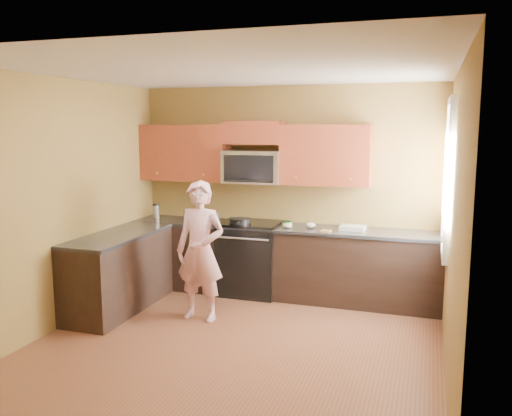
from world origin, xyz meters
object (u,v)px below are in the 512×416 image
at_px(microwave, 253,183).
at_px(frying_pan, 240,223).
at_px(stove, 250,258).
at_px(woman, 200,251).
at_px(butter_tub, 287,227).
at_px(travel_mug, 156,218).

distance_m(microwave, frying_pan, 0.56).
bearing_deg(frying_pan, stove, 30.07).
bearing_deg(microwave, stove, -90.00).
height_order(woman, butter_tub, woman).
xyz_separation_m(stove, travel_mug, (-1.40, 0.05, 0.45)).
height_order(microwave, frying_pan, microwave).
distance_m(stove, frying_pan, 0.50).
distance_m(frying_pan, butter_tub, 0.61).
relative_size(microwave, woman, 0.48).
bearing_deg(frying_pan, travel_mug, 161.73).
bearing_deg(travel_mug, microwave, 2.93).
bearing_deg(woman, microwave, 82.65).
bearing_deg(woman, travel_mug, 139.56).
bearing_deg(microwave, woman, -100.94).
bearing_deg(stove, microwave, 90.00).
bearing_deg(frying_pan, microwave, 52.34).
bearing_deg(travel_mug, woman, -44.03).
distance_m(stove, travel_mug, 1.47).
distance_m(stove, microwave, 0.98).
distance_m(woman, travel_mug, 1.63).
bearing_deg(woman, stove, 81.42).
height_order(butter_tub, travel_mug, travel_mug).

